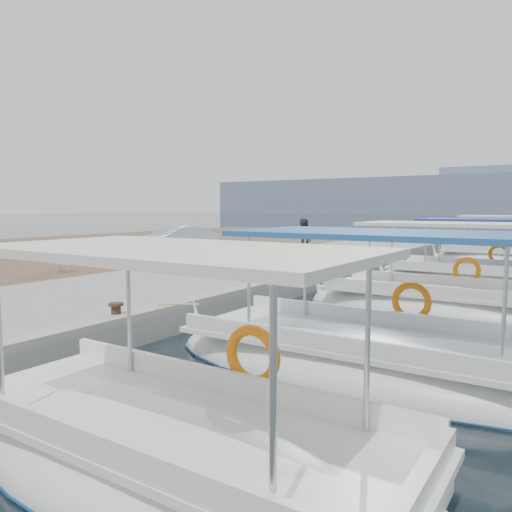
% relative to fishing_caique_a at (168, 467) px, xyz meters
% --- Properties ---
extents(ground, '(400.00, 400.00, 0.00)m').
position_rel_fishing_caique_a_xyz_m(ground, '(-3.62, 6.36, -0.13)').
color(ground, black).
rests_on(ground, ground).
extents(concrete_quay, '(6.00, 40.00, 0.50)m').
position_rel_fishing_caique_a_xyz_m(concrete_quay, '(-6.62, 11.36, 0.12)').
color(concrete_quay, gray).
rests_on(concrete_quay, ground).
extents(quay_curb, '(0.44, 40.00, 0.12)m').
position_rel_fishing_caique_a_xyz_m(quay_curb, '(-3.84, 11.36, 0.43)').
color(quay_curb, gray).
rests_on(quay_curb, concrete_quay).
extents(cobblestone_strip, '(4.00, 40.00, 0.50)m').
position_rel_fishing_caique_a_xyz_m(cobblestone_strip, '(-11.62, 11.36, 0.12)').
color(cobblestone_strip, '#4C3528').
rests_on(cobblestone_strip, ground).
extents(land_backing, '(16.00, 60.00, 0.48)m').
position_rel_fishing_caique_a_xyz_m(land_backing, '(-21.62, 11.36, 0.11)').
color(land_backing, '#4C3528').
rests_on(land_backing, ground).
extents(fishing_caique_a, '(6.05, 2.18, 2.83)m').
position_rel_fishing_caique_a_xyz_m(fishing_caique_a, '(0.00, 0.00, 0.00)').
color(fishing_caique_a, white).
rests_on(fishing_caique_a, ground).
extents(fishing_caique_b, '(7.13, 2.52, 2.83)m').
position_rel_fishing_caique_a_xyz_m(fishing_caique_b, '(0.54, 3.89, -0.00)').
color(fishing_caique_b, white).
rests_on(fishing_caique_b, ground).
extents(fishing_caique_c, '(7.03, 2.33, 2.83)m').
position_rel_fishing_caique_a_xyz_m(fishing_caique_c, '(0.49, 9.08, -0.00)').
color(fishing_caique_c, white).
rests_on(fishing_caique_c, ground).
extents(fishing_caique_d, '(7.17, 2.56, 2.83)m').
position_rel_fishing_caique_a_xyz_m(fishing_caique_d, '(0.66, 14.24, 0.07)').
color(fishing_caique_d, white).
rests_on(fishing_caique_d, ground).
extents(fishing_caique_e, '(5.92, 2.21, 2.83)m').
position_rel_fishing_caique_a_xyz_m(fishing_caique_e, '(-0.07, 22.21, 0.00)').
color(fishing_caique_e, white).
rests_on(fishing_caique_e, ground).
extents(mooring_bollards, '(0.28, 20.28, 0.33)m').
position_rel_fishing_caique_a_xyz_m(mooring_bollards, '(-3.97, 7.86, 0.57)').
color(mooring_bollards, black).
rests_on(mooring_bollards, concrete_quay).
extents(fisherman, '(0.43, 0.64, 1.72)m').
position_rel_fishing_caique_a_xyz_m(fisherman, '(-4.74, 11.87, 1.24)').
color(fisherman, black).
rests_on(fisherman, concrete_quay).
extents(parked_car, '(2.38, 4.19, 1.31)m').
position_rel_fishing_caique_a_xyz_m(parked_car, '(-11.54, 12.82, 1.03)').
color(parked_car, silver).
rests_on(parked_car, cobblestone_strip).
extents(folding_table, '(0.55, 0.55, 0.73)m').
position_rel_fishing_caique_a_xyz_m(folding_table, '(-10.81, 6.48, 0.90)').
color(folding_table, silver).
rests_on(folding_table, cobblestone_strip).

